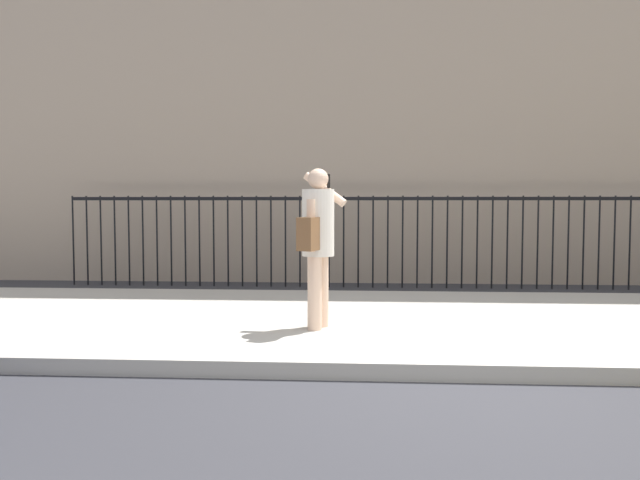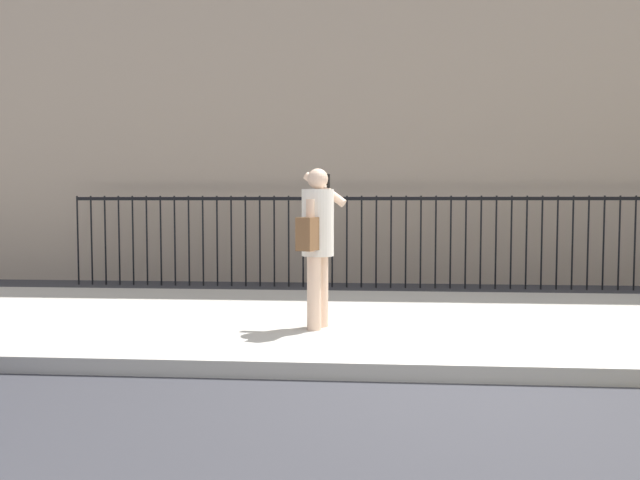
% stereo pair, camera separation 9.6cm
% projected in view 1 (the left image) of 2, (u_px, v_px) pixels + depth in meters
% --- Properties ---
extents(ground_plane, '(60.00, 60.00, 0.00)m').
position_uv_depth(ground_plane, '(461.00, 383.00, 5.33)').
color(ground_plane, '#333338').
extents(sidewalk, '(28.00, 4.40, 0.15)m').
position_uv_depth(sidewalk, '(433.00, 324.00, 7.51)').
color(sidewalk, '#B2ADA3').
rests_on(sidewalk, ground).
extents(building_facade, '(28.00, 4.00, 10.40)m').
position_uv_depth(building_facade, '(403.00, 25.00, 13.48)').
color(building_facade, tan).
rests_on(building_facade, ground).
extents(iron_fence, '(12.03, 0.04, 1.60)m').
position_uv_depth(iron_fence, '(410.00, 229.00, 11.14)').
color(iron_fence, black).
rests_on(iron_fence, ground).
extents(pedestrian_on_phone, '(0.52, 0.71, 1.70)m').
position_uv_depth(pedestrian_on_phone, '(317.00, 236.00, 6.80)').
color(pedestrian_on_phone, beige).
rests_on(pedestrian_on_phone, sidewalk).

